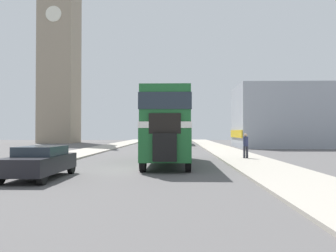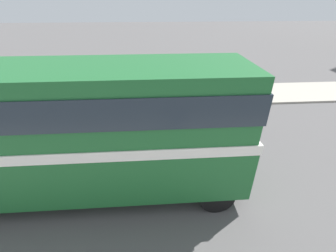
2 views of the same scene
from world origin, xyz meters
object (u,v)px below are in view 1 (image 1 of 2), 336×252
car_parked_near (40,161)px  church_tower (60,27)px  bus_distant (176,128)px  double_decker_bus (168,123)px  pedestrian_walking (246,144)px

car_parked_near → church_tower: bearing=109.2°
bus_distant → car_parked_near: 38.01m
bus_distant → church_tower: bearing=165.4°
church_tower → double_decker_bus: bearing=-61.1°
bus_distant → car_parked_near: bus_distant is taller
pedestrian_walking → car_parked_near: bearing=-138.1°
double_decker_bus → pedestrian_walking: 6.32m
double_decker_bus → car_parked_near: (-5.19, -6.38, -1.80)m
double_decker_bus → car_parked_near: double_decker_bus is taller
double_decker_bus → pedestrian_walking: bearing=29.7°
bus_distant → car_parked_near: (-5.47, -37.57, -1.85)m
pedestrian_walking → church_tower: church_tower is taller
car_parked_near → pedestrian_walking: 14.15m
double_decker_bus → church_tower: size_ratio=0.25×
car_parked_near → church_tower: (-14.94, 42.87, 19.70)m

